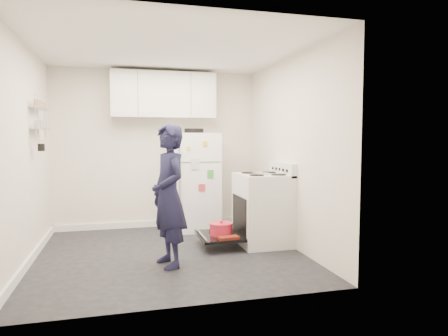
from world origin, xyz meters
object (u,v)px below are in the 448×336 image
object	(u,v)px
open_oven_door	(220,232)
refrigerator	(194,181)
electric_range	(262,210)
person	(169,196)

from	to	relation	value
open_oven_door	refrigerator	size ratio (longest dim) A/B	0.44
electric_range	refrigerator	xyz separation A→B (m)	(-0.72, 1.10, 0.29)
electric_range	open_oven_door	size ratio (longest dim) A/B	1.57
refrigerator	person	world-z (taller)	person
electric_range	person	xyz separation A→B (m)	(-1.32, -0.61, 0.33)
electric_range	person	size ratio (longest dim) A/B	0.69
open_oven_door	person	world-z (taller)	person
electric_range	person	bearing A→B (deg)	-155.13
electric_range	refrigerator	size ratio (longest dim) A/B	0.70
refrigerator	person	distance (m)	1.82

